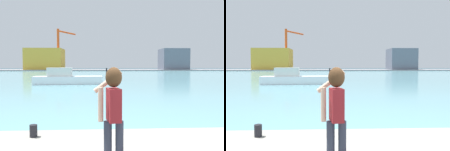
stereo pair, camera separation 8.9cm
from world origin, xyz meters
TOP-DOWN VIEW (x-y plane):
  - ground_plane at (0.00, 50.00)m, footprint 220.00×220.00m
  - harbor_water at (0.00, 52.00)m, footprint 140.00×100.00m
  - far_shore_dock at (0.00, 92.00)m, footprint 140.00×20.00m
  - person_photographer at (-1.12, -0.29)m, footprint 0.53×0.55m
  - harbor_bollard at (-2.99, 1.46)m, footprint 0.19×0.19m
  - boat_moored at (-5.45, 23.08)m, footprint 8.40×2.75m
  - warehouse_left at (-24.57, 90.48)m, footprint 15.01×11.03m
  - warehouse_right at (30.24, 89.10)m, footprint 10.95×9.85m
  - port_crane at (-17.71, 88.47)m, footprint 6.55×10.94m

SIDE VIEW (x-z plane):
  - ground_plane at x=0.00m, z-range 0.00..0.00m
  - harbor_water at x=0.00m, z-range 0.00..0.02m
  - far_shore_dock at x=0.00m, z-range 0.00..0.41m
  - boat_moored at x=-5.45m, z-range -0.28..1.74m
  - harbor_bollard at x=-2.99m, z-range 0.58..0.88m
  - person_photographer at x=-1.12m, z-range 0.78..2.52m
  - warehouse_left at x=-24.57m, z-range 0.41..9.24m
  - warehouse_right at x=30.24m, z-range 0.41..9.27m
  - port_crane at x=-17.71m, z-range 2.35..19.04m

